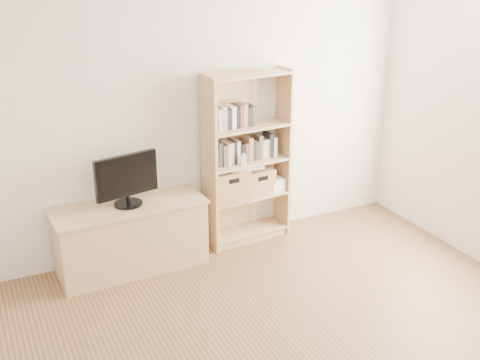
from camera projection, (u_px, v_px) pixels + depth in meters
back_wall at (196, 117)px, 5.69m from camera, size 4.50×0.02×2.60m
tv_stand at (131, 238)px, 5.54m from camera, size 1.36×0.55×0.62m
bookshelf at (247, 159)px, 5.91m from camera, size 0.89×0.38×1.73m
television at (127, 180)px, 5.33m from camera, size 0.59×0.17×0.47m
books_row_mid at (246, 150)px, 5.90m from camera, size 0.79×0.19×0.21m
books_row_upper at (229, 119)px, 5.68m from camera, size 0.36×0.15×0.19m
baby_monitor at (244, 160)px, 5.78m from camera, size 0.06×0.04×0.10m
basket_left at (227, 185)px, 5.88m from camera, size 0.39×0.33×0.31m
basket_right at (256, 181)px, 6.05m from camera, size 0.34×0.28×0.26m
laptop at (245, 166)px, 5.90m from camera, size 0.36×0.27×0.03m
magazine_stack at (272, 184)px, 6.17m from camera, size 0.22×0.28×0.12m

